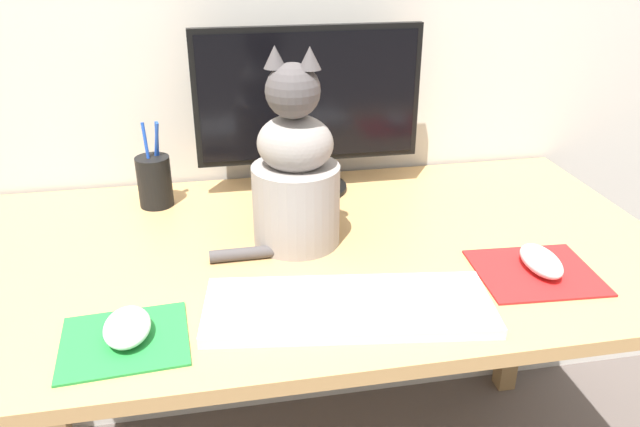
% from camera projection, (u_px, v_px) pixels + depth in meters
% --- Properties ---
extents(desk, '(1.34, 0.73, 0.71)m').
position_uv_depth(desk, '(316.00, 287.00, 1.21)').
color(desk, tan).
rests_on(desk, ground_plane).
extents(monitor, '(0.49, 0.17, 0.36)m').
position_uv_depth(monitor, '(309.00, 106.00, 1.34)').
color(monitor, black).
rests_on(monitor, desk).
extents(keyboard, '(0.47, 0.23, 0.02)m').
position_uv_depth(keyboard, '(348.00, 306.00, 0.97)').
color(keyboard, silver).
rests_on(keyboard, desk).
extents(mousepad_left, '(0.19, 0.17, 0.00)m').
position_uv_depth(mousepad_left, '(125.00, 341.00, 0.91)').
color(mousepad_left, '#238438').
rests_on(mousepad_left, desk).
extents(mousepad_right, '(0.21, 0.19, 0.00)m').
position_uv_depth(mousepad_right, '(535.00, 272.00, 1.08)').
color(mousepad_right, red).
rests_on(mousepad_right, desk).
extents(computer_mouse_left, '(0.07, 0.10, 0.03)m').
position_uv_depth(computer_mouse_left, '(127.00, 327.00, 0.90)').
color(computer_mouse_left, white).
rests_on(computer_mouse_left, mousepad_left).
extents(computer_mouse_right, '(0.06, 0.11, 0.04)m').
position_uv_depth(computer_mouse_right, '(541.00, 261.00, 1.08)').
color(computer_mouse_right, white).
rests_on(computer_mouse_right, mousepad_right).
extents(cat, '(0.27, 0.21, 0.37)m').
position_uv_depth(cat, '(295.00, 175.00, 1.13)').
color(cat, gray).
rests_on(cat, desk).
extents(pen_cup, '(0.07, 0.07, 0.18)m').
position_uv_depth(pen_cup, '(155.00, 181.00, 1.32)').
color(pen_cup, black).
rests_on(pen_cup, desk).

